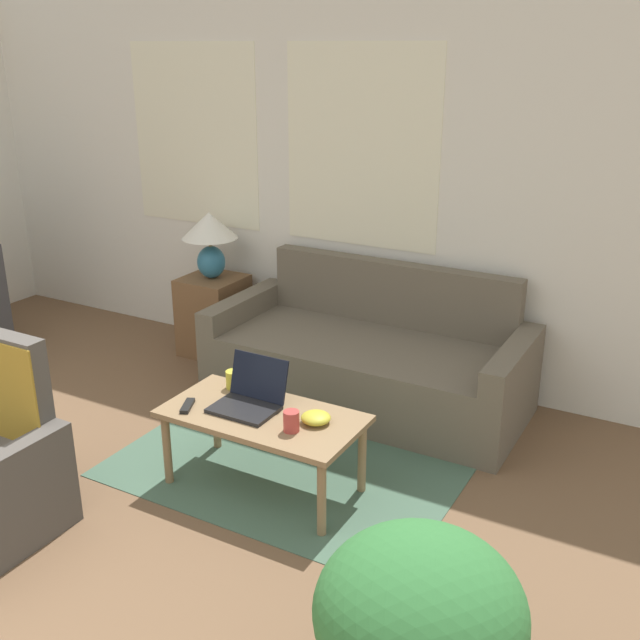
# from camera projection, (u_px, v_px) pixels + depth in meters

# --- Properties ---
(wall_back) EXTENTS (6.45, 0.06, 2.60)m
(wall_back) POSITION_uv_depth(u_px,v_px,m) (285.00, 177.00, 5.24)
(wall_back) COLOR white
(wall_back) RESTS_ON ground_plane
(rug) EXTENTS (1.84, 1.94, 0.01)m
(rug) POSITION_uv_depth(u_px,v_px,m) (318.00, 439.00, 4.39)
(rug) COLOR #476651
(rug) RESTS_ON ground_plane
(couch) EXTENTS (2.00, 0.88, 0.85)m
(couch) POSITION_uv_depth(u_px,v_px,m) (370.00, 361.00, 4.81)
(couch) COLOR #665B4C
(couch) RESTS_ON ground_plane
(side_table) EXTENTS (0.42, 0.42, 0.58)m
(side_table) POSITION_uv_depth(u_px,v_px,m) (214.00, 315.00, 5.54)
(side_table) COLOR brown
(side_table) RESTS_ON ground_plane
(table_lamp) EXTENTS (0.40, 0.40, 0.48)m
(table_lamp) POSITION_uv_depth(u_px,v_px,m) (210.00, 234.00, 5.33)
(table_lamp) COLOR teal
(table_lamp) RESTS_ON side_table
(coffee_table) EXTENTS (1.02, 0.52, 0.43)m
(coffee_table) POSITION_uv_depth(u_px,v_px,m) (263.00, 422.00, 3.80)
(coffee_table) COLOR #8E704C
(coffee_table) RESTS_ON ground_plane
(laptop) EXTENTS (0.33, 0.30, 0.25)m
(laptop) POSITION_uv_depth(u_px,v_px,m) (250.00, 397.00, 3.83)
(laptop) COLOR black
(laptop) RESTS_ON coffee_table
(cup_navy) EXTENTS (0.08, 0.08, 0.10)m
(cup_navy) POSITION_uv_depth(u_px,v_px,m) (234.00, 379.00, 4.04)
(cup_navy) COLOR gold
(cup_navy) RESTS_ON coffee_table
(cup_yellow) EXTENTS (0.08, 0.08, 0.10)m
(cup_yellow) POSITION_uv_depth(u_px,v_px,m) (291.00, 421.00, 3.59)
(cup_yellow) COLOR #B23D38
(cup_yellow) RESTS_ON coffee_table
(snack_bowl) EXTENTS (0.15, 0.15, 0.05)m
(snack_bowl) POSITION_uv_depth(u_px,v_px,m) (316.00, 418.00, 3.68)
(snack_bowl) COLOR gold
(snack_bowl) RESTS_ON coffee_table
(tv_remote) EXTENTS (0.10, 0.15, 0.02)m
(tv_remote) POSITION_uv_depth(u_px,v_px,m) (187.00, 406.00, 3.84)
(tv_remote) COLOR black
(tv_remote) RESTS_ON coffee_table
(potted_plant) EXTENTS (0.68, 0.68, 0.75)m
(potted_plant) POSITION_uv_depth(u_px,v_px,m) (419.00, 619.00, 2.37)
(potted_plant) COLOR #4C4C4C
(potted_plant) RESTS_ON ground_plane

